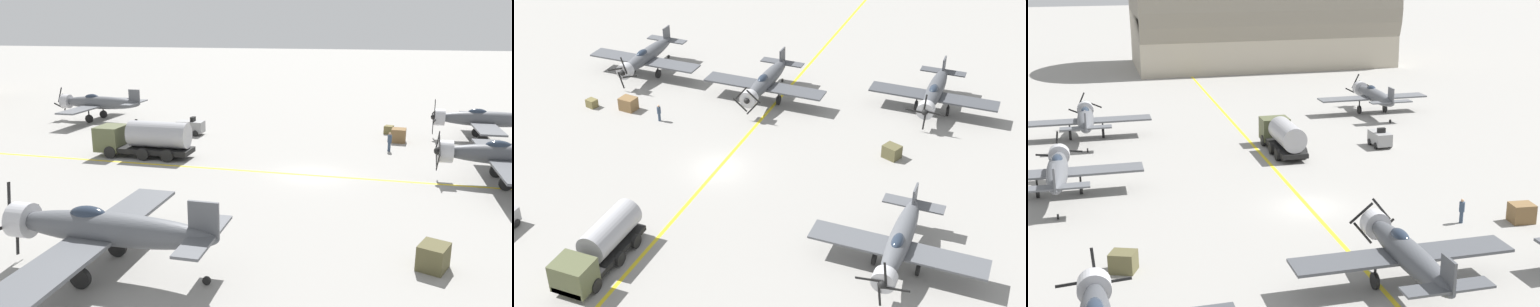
# 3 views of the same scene
# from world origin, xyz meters

# --- Properties ---
(ground_plane) EXTENTS (400.00, 400.00, 0.00)m
(ground_plane) POSITION_xyz_m (0.00, 0.00, 0.00)
(ground_plane) COLOR gray
(taxiway_stripe) EXTENTS (0.30, 160.00, 0.01)m
(taxiway_stripe) POSITION_xyz_m (0.00, 0.00, 0.00)
(taxiway_stripe) COLOR yellow
(taxiway_stripe) RESTS_ON ground
(airplane_mid_left) EXTENTS (12.00, 9.98, 3.79)m
(airplane_mid_left) POSITION_xyz_m (-16.62, 6.72, 2.01)
(airplane_mid_left) COLOR #52555A
(airplane_mid_left) RESTS_ON ground
(airplane_near_center) EXTENTS (12.00, 9.98, 3.65)m
(airplane_near_center) POSITION_xyz_m (1.13, -13.09, 2.01)
(airplane_near_center) COLOR #47494E
(airplane_near_center) RESTS_ON ground
(airplane_far_right) EXTENTS (12.00, 9.98, 3.65)m
(airplane_far_right) POSITION_xyz_m (15.59, 26.30, 2.01)
(airplane_far_right) COLOR #575A5F
(airplane_far_right) RESTS_ON ground
(airplane_far_left) EXTENTS (12.00, 9.98, 3.67)m
(airplane_far_left) POSITION_xyz_m (-14.57, 23.06, 2.01)
(airplane_far_left) COLOR #515459
(airplane_far_left) RESTS_ON ground
(fuel_tanker) EXTENTS (2.67, 8.00, 2.98)m
(fuel_tanker) POSITION_xyz_m (2.04, 14.09, 1.51)
(fuel_tanker) COLOR black
(fuel_tanker) RESTS_ON ground
(tow_tractor) EXTENTS (1.57, 2.60, 1.79)m
(tow_tractor) POSITION_xyz_m (10.94, 13.46, 0.79)
(tow_tractor) COLOR gray
(tow_tractor) RESTS_ON ground
(ground_crew_walking) EXTENTS (0.36, 0.36, 1.64)m
(ground_crew_walking) POSITION_xyz_m (8.67, -5.48, 0.90)
(ground_crew_walking) COLOR #334256
(ground_crew_walking) RESTS_ON ground
(supply_crate_mid_lane) EXTENTS (1.61, 1.39, 1.25)m
(supply_crate_mid_lane) POSITION_xyz_m (12.52, -6.36, 0.62)
(supply_crate_mid_lane) COLOR brown
(supply_crate_mid_lane) RESTS_ON ground
(supply_crate_outboard) EXTENTS (1.71, 1.58, 1.15)m
(supply_crate_outboard) POSITION_xyz_m (-12.89, -7.09, 0.57)
(supply_crate_outboard) COLOR brown
(supply_crate_outboard) RESTS_ON ground
(hangar) EXTENTS (38.47, 20.43, 20.43)m
(hangar) POSITION_xyz_m (12.24, 64.29, 7.64)
(hangar) COLOR #B2A893
(hangar) RESTS_ON ground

